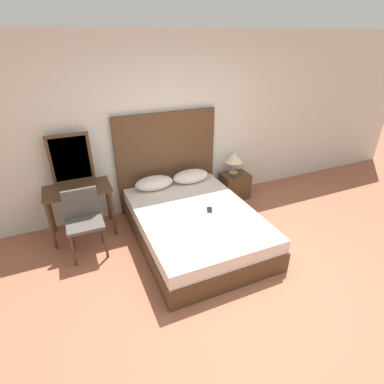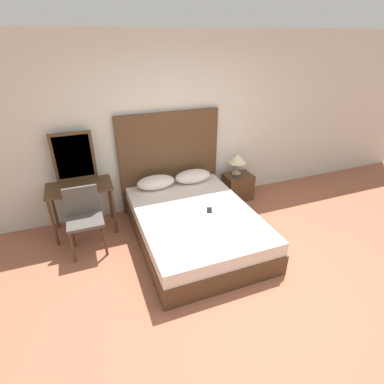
# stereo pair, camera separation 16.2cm
# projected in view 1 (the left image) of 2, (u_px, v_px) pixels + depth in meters

# --- Properties ---
(ground_plane) EXTENTS (16.00, 16.00, 0.00)m
(ground_plane) POSITION_uv_depth(u_px,v_px,m) (247.00, 291.00, 3.44)
(ground_plane) COLOR #9E5B42
(wall_back) EXTENTS (10.00, 0.06, 2.70)m
(wall_back) POSITION_uv_depth(u_px,v_px,m) (172.00, 125.00, 4.68)
(wall_back) COLOR silver
(wall_back) RESTS_ON ground_plane
(bed) EXTENTS (1.56, 2.15, 0.46)m
(bed) POSITION_uv_depth(u_px,v_px,m) (195.00, 226.00, 4.21)
(bed) COLOR #4C331E
(bed) RESTS_ON ground_plane
(headboard) EXTENTS (1.64, 0.05, 1.59)m
(headboard) POSITION_uv_depth(u_px,v_px,m) (167.00, 161.00, 4.83)
(headboard) COLOR #4C331E
(headboard) RESTS_ON ground_plane
(pillow_left) EXTENTS (0.60, 0.31, 0.21)m
(pillow_left) POSITION_uv_depth(u_px,v_px,m) (154.00, 183.00, 4.64)
(pillow_left) COLOR silver
(pillow_left) RESTS_ON bed
(pillow_right) EXTENTS (0.60, 0.31, 0.21)m
(pillow_right) POSITION_uv_depth(u_px,v_px,m) (191.00, 176.00, 4.86)
(pillow_right) COLOR silver
(pillow_right) RESTS_ON bed
(phone_on_bed) EXTENTS (0.13, 0.17, 0.01)m
(phone_on_bed) POSITION_uv_depth(u_px,v_px,m) (210.00, 210.00, 4.13)
(phone_on_bed) COLOR black
(phone_on_bed) RESTS_ON bed
(nightstand) EXTENTS (0.47, 0.36, 0.45)m
(nightstand) POSITION_uv_depth(u_px,v_px,m) (235.00, 186.00, 5.33)
(nightstand) COLOR #4C331E
(nightstand) RESTS_ON ground_plane
(table_lamp) EXTENTS (0.31, 0.31, 0.37)m
(table_lamp) POSITION_uv_depth(u_px,v_px,m) (234.00, 158.00, 5.15)
(table_lamp) COLOR tan
(table_lamp) RESTS_ON nightstand
(phone_on_nightstand) EXTENTS (0.08, 0.15, 0.01)m
(phone_on_nightstand) POSITION_uv_depth(u_px,v_px,m) (234.00, 177.00, 5.12)
(phone_on_nightstand) COLOR #232328
(phone_on_nightstand) RESTS_ON nightstand
(vanity_desk) EXTENTS (0.89, 0.53, 0.74)m
(vanity_desk) POSITION_uv_depth(u_px,v_px,m) (79.00, 197.00, 4.16)
(vanity_desk) COLOR #4C331E
(vanity_desk) RESTS_ON ground_plane
(vanity_mirror) EXTENTS (0.57, 0.03, 0.70)m
(vanity_mirror) POSITION_uv_depth(u_px,v_px,m) (71.00, 159.00, 4.13)
(vanity_mirror) COLOR #4C331E
(vanity_mirror) RESTS_ON vanity_desk
(chair) EXTENTS (0.46, 0.41, 0.89)m
(chair) POSITION_uv_depth(u_px,v_px,m) (84.00, 217.00, 3.84)
(chair) COLOR #4C4742
(chair) RESTS_ON ground_plane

